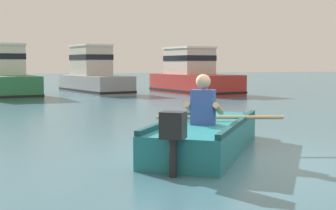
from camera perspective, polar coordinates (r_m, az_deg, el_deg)
ground_plane at (r=6.56m, az=10.04°, el=-6.83°), size 120.00×120.00×0.00m
rowboat_with_person at (r=7.20m, az=4.70°, el=-3.67°), size 2.83×3.26×1.19m
moored_boat_green at (r=20.99m, az=-19.18°, el=3.30°), size 2.50×6.39×2.19m
moored_boat_grey at (r=21.84m, az=-9.09°, el=3.60°), size 2.70×5.15×2.22m
moored_boat_red at (r=21.14m, az=3.02°, el=3.50°), size 2.76×5.26×2.10m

